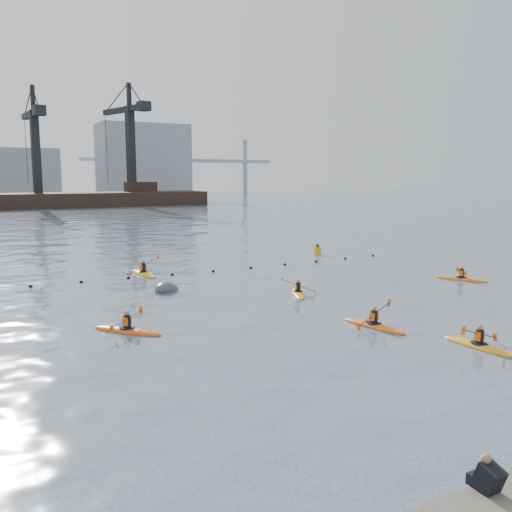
# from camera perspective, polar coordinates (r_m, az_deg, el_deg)

# --- Properties ---
(ground) EXTENTS (400.00, 400.00, 0.00)m
(ground) POSITION_cam_1_polar(r_m,az_deg,el_deg) (20.13, 19.91, -11.68)
(ground) COLOR #3B4A56
(ground) RESTS_ON ground
(float_line) EXTENTS (33.24, 0.73, 0.24)m
(float_line) POSITION_cam_1_polar(r_m,az_deg,el_deg) (38.16, -6.75, -1.75)
(float_line) COLOR black
(float_line) RESTS_ON ground
(barge_pier) EXTENTS (72.00, 19.30, 29.50)m
(barge_pier) POSITION_cam_1_polar(r_m,az_deg,el_deg) (123.28, -22.01, 5.59)
(barge_pier) COLOR black
(barge_pier) RESTS_ON ground
(skyline) EXTENTS (141.00, 28.00, 22.00)m
(skyline) POSITION_cam_1_polar(r_m,az_deg,el_deg) (163.52, -22.96, 8.68)
(skyline) COLOR gray
(skyline) RESTS_ON ground
(kayaker_0) EXTENTS (2.31, 3.45, 1.24)m
(kayaker_0) POSITION_cam_1_polar(r_m,az_deg,el_deg) (25.13, 12.29, -7.09)
(kayaker_0) COLOR orange
(kayaker_0) RESTS_ON ground
(kayaker_1) EXTENTS (2.26, 3.33, 1.18)m
(kayaker_1) POSITION_cam_1_polar(r_m,az_deg,el_deg) (23.47, 22.42, -8.67)
(kayaker_1) COLOR orange
(kayaker_1) RESTS_ON ground
(kayaker_2) EXTENTS (2.73, 3.05, 1.09)m
(kayaker_2) POSITION_cam_1_polar(r_m,az_deg,el_deg) (24.45, -13.39, -7.57)
(kayaker_2) COLOR #E55215
(kayaker_2) RESTS_ON ground
(kayaker_3) EXTENTS (1.97, 3.03, 1.15)m
(kayaker_3) POSITION_cam_1_polar(r_m,az_deg,el_deg) (31.24, 4.45, -3.88)
(kayaker_3) COLOR orange
(kayaker_3) RESTS_ON ground
(kayaker_4) EXTENTS (2.08, 3.25, 1.16)m
(kayaker_4) POSITION_cam_1_polar(r_m,az_deg,el_deg) (37.82, 20.79, -2.23)
(kayaker_4) COLOR orange
(kayaker_4) RESTS_ON ground
(kayaker_5) EXTENTS (2.49, 3.64, 1.42)m
(kayaker_5) POSITION_cam_1_polar(r_m,az_deg,el_deg) (38.10, -11.77, -1.76)
(kayaker_5) COLOR yellow
(kayaker_5) RESTS_ON ground
(mooring_buoy) EXTENTS (2.45, 2.41, 1.43)m
(mooring_buoy) POSITION_cam_1_polar(r_m,az_deg,el_deg) (32.69, -9.36, -3.58)
(mooring_buoy) COLOR #393B3E
(mooring_buoy) RESTS_ON ground
(nav_buoy) EXTENTS (0.63, 0.63, 1.15)m
(nav_buoy) POSITION_cam_1_polar(r_m,az_deg,el_deg) (46.99, 6.47, 0.57)
(nav_buoy) COLOR gold
(nav_buoy) RESTS_ON ground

